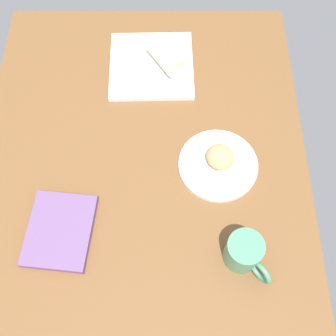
{
  "coord_description": "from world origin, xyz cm",
  "views": [
    {
      "loc": [
        52.24,
        6.84,
        103.2
      ],
      "look_at": [
        5.19,
        6.86,
        7.0
      ],
      "focal_mm": 43.47,
      "sensor_mm": 36.0,
      "label": 1
    }
  ],
  "objects": [
    {
      "name": "sauce_cup",
      "position": [
        -30.8,
        -3.9,
        7.08
      ],
      "size": [
        5.06,
        5.06,
        2.78
      ],
      "color": "silver",
      "rests_on": "square_plate"
    },
    {
      "name": "round_plate",
      "position": [
        3.17,
        20.41,
        4.7
      ],
      "size": [
        21.5,
        21.5,
        1.4
      ],
      "primitive_type": "cylinder",
      "color": "white",
      "rests_on": "dining_table"
    },
    {
      "name": "dining_table",
      "position": [
        0.0,
        0.0,
        2.0
      ],
      "size": [
        110.0,
        90.0,
        4.0
      ],
      "primitive_type": "cube",
      "color": "brown",
      "rests_on": "ground"
    },
    {
      "name": "breakfast_wrap",
      "position": [
        -31.19,
        6.36,
        8.85
      ],
      "size": [
        13.69,
        12.13,
        6.5
      ],
      "primitive_type": "cylinder",
      "rotation": [
        1.57,
        0.0,
        5.3
      ],
      "color": "beige",
      "rests_on": "square_plate"
    },
    {
      "name": "scone_pastry",
      "position": [
        2.49,
        20.64,
        8.07
      ],
      "size": [
        10.28,
        10.15,
        5.35
      ],
      "primitive_type": "ellipsoid",
      "rotation": [
        0.0,
        0.0,
        0.59
      ],
      "color": "tan",
      "rests_on": "round_plate"
    },
    {
      "name": "square_plate",
      "position": [
        -31.02,
        1.8,
        4.8
      ],
      "size": [
        25.85,
        25.85,
        1.6
      ],
      "primitive_type": "cube",
      "rotation": [
        0.0,
        0.0,
        0.02
      ],
      "color": "white",
      "rests_on": "dining_table"
    },
    {
      "name": "coffee_mug",
      "position": [
        28.19,
        24.82,
        8.78
      ],
      "size": [
        12.16,
        10.38,
        9.36
      ],
      "color": "#4C8C6B",
      "rests_on": "dining_table"
    },
    {
      "name": "book_stack",
      "position": [
        21.7,
        -20.16,
        5.12
      ],
      "size": [
        21.11,
        17.8,
        2.24
      ],
      "color": "#6B4C7A",
      "rests_on": "dining_table"
    }
  ]
}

